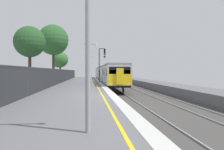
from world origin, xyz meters
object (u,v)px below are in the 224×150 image
commuter_train_at_platform (105,74)px  background_tree_back (60,60)px  background_tree_left (54,41)px  background_tree_centre (53,45)px  signal_gantry (101,61)px  background_tree_right (30,43)px  platform_lamp_mid (89,60)px  platform_lamp_near (88,27)px  platform_lamp_far (89,65)px

commuter_train_at_platform → background_tree_back: size_ratio=6.61×
background_tree_left → commuter_train_at_platform: bearing=50.6°
commuter_train_at_platform → background_tree_centre: size_ratio=4.97×
signal_gantry → background_tree_right: 13.37m
background_tree_left → background_tree_back: bearing=94.9°
signal_gantry → background_tree_centre: bearing=143.8°
commuter_train_at_platform → background_tree_left: 14.70m
platform_lamp_mid → background_tree_right: 7.29m
signal_gantry → background_tree_right: size_ratio=0.82×
commuter_train_at_platform → platform_lamp_near: size_ratio=8.74×
platform_lamp_mid → background_tree_centre: size_ratio=0.61×
platform_lamp_far → platform_lamp_near: bearing=-90.0°
commuter_train_at_platform → platform_lamp_near: bearing=-95.0°
platform_lamp_near → platform_lamp_mid: size_ratio=0.93×
platform_lamp_mid → platform_lamp_far: 21.71m
platform_lamp_mid → platform_lamp_far: size_ratio=1.03×
platform_lamp_far → platform_lamp_mid: bearing=-90.0°
commuter_train_at_platform → background_tree_centre: (-9.99, -3.93, 5.35)m
background_tree_centre → background_tree_back: size_ratio=1.33×
platform_lamp_mid → background_tree_back: (-6.92, 25.46, 1.28)m
commuter_train_at_platform → background_tree_back: background_tree_back is taller
commuter_train_at_platform → platform_lamp_near: 39.20m
platform_lamp_near → background_tree_right: (-6.27, 18.39, 1.87)m
platform_lamp_mid → platform_lamp_far: bearing=90.0°
platform_lamp_mid → background_tree_left: (-5.31, 6.65, 3.30)m
signal_gantry → platform_lamp_near: bearing=-93.8°
background_tree_left → background_tree_back: size_ratio=1.37×
platform_lamp_mid → background_tree_left: background_tree_left is taller
background_tree_left → platform_lamp_near: bearing=-79.4°
signal_gantry → background_tree_left: size_ratio=0.61×
background_tree_left → background_tree_centre: bearing=100.6°
platform_lamp_mid → platform_lamp_near: bearing=-90.0°
signal_gantry → background_tree_right: background_tree_right is taller
platform_lamp_near → background_tree_right: size_ratio=0.74×
platform_lamp_near → background_tree_centre: background_tree_centre is taller
commuter_train_at_platform → signal_gantry: (-1.49, -10.16, 2.09)m
platform_lamp_near → background_tree_right: bearing=108.8°
platform_lamp_near → background_tree_back: size_ratio=0.76×
commuter_train_at_platform → background_tree_right: size_ratio=6.50×
signal_gantry → platform_lamp_mid: 7.40m
background_tree_right → background_tree_centre: bearing=91.0°
platform_lamp_far → background_tree_centre: size_ratio=0.59×
background_tree_centre → commuter_train_at_platform: bearing=21.5°
commuter_train_at_platform → platform_lamp_near: (-3.42, -39.01, 1.67)m
platform_lamp_near → platform_lamp_far: size_ratio=0.96×
platform_lamp_mid → background_tree_back: 26.42m
background_tree_left → background_tree_back: background_tree_left is taller
background_tree_centre → signal_gantry: bearing=-36.2°
platform_lamp_far → background_tree_left: 16.32m
platform_lamp_near → background_tree_right: background_tree_right is taller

